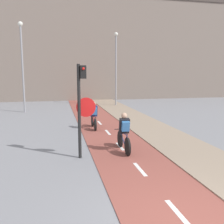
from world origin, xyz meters
TOP-DOWN VIEW (x-y plane):
  - building_row_background at (0.00, 26.09)m, footprint 60.00×5.20m
  - traffic_light_pole at (-1.61, 4.51)m, footprint 0.67×0.25m
  - street_lamp_far at (-4.90, 15.99)m, footprint 0.36×0.36m
  - street_lamp_sidewalk at (2.87, 18.47)m, footprint 0.36×0.36m
  - cyclist_near at (0.00, 4.88)m, footprint 0.46×1.76m
  - cyclist_far at (-0.55, 9.03)m, footprint 0.46×1.70m

SIDE VIEW (x-z plane):
  - cyclist_far at x=-0.55m, z-range -0.03..1.44m
  - cyclist_near at x=0.00m, z-range -0.03..1.46m
  - traffic_light_pole at x=-1.61m, z-range 0.38..3.64m
  - street_lamp_sidewalk at x=2.87m, z-range 0.75..7.35m
  - street_lamp_far at x=-4.90m, z-range 0.75..7.46m
  - building_row_background at x=0.00m, z-range 0.01..11.71m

